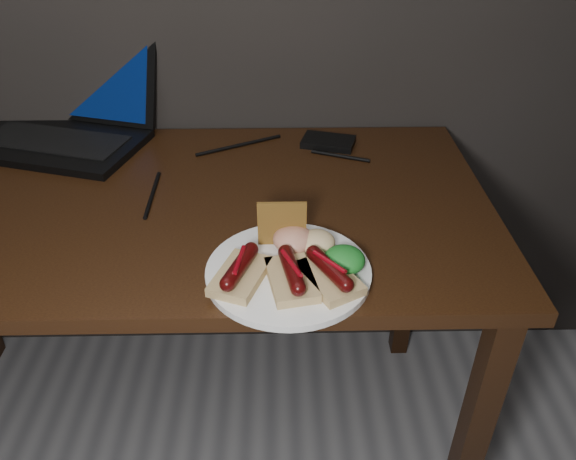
# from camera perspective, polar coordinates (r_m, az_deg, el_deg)

# --- Properties ---
(desk) EXTENTS (1.40, 0.70, 0.75)m
(desk) POSITION_cam_1_polar(r_m,az_deg,el_deg) (1.23, -13.59, -0.60)
(desk) COLOR #321D0C
(desk) RESTS_ON ground
(laptop) EXTENTS (0.48, 0.43, 0.25)m
(laptop) POSITION_cam_1_polar(r_m,az_deg,el_deg) (1.49, -21.70, 10.70)
(laptop) COLOR black
(laptop) RESTS_ON desk
(hard_drive) EXTENTS (0.14, 0.11, 0.02)m
(hard_drive) POSITION_cam_1_polar(r_m,az_deg,el_deg) (1.37, 4.12, 8.92)
(hard_drive) COLOR black
(hard_drive) RESTS_ON desk
(desk_cables) EXTENTS (0.96, 0.37, 0.01)m
(desk_cables) POSITION_cam_1_polar(r_m,az_deg,el_deg) (1.30, -12.27, 6.47)
(desk_cables) COLOR black
(desk_cables) RESTS_ON desk
(plate) EXTENTS (0.28, 0.28, 0.01)m
(plate) POSITION_cam_1_polar(r_m,az_deg,el_deg) (0.94, 0.04, -4.24)
(plate) COLOR white
(plate) RESTS_ON desk
(bread_sausage_left) EXTENTS (0.11, 0.13, 0.04)m
(bread_sausage_left) POSITION_cam_1_polar(r_m,az_deg,el_deg) (0.91, -4.90, -4.24)
(bread_sausage_left) COLOR tan
(bread_sausage_left) RESTS_ON plate
(bread_sausage_center) EXTENTS (0.09, 0.13, 0.04)m
(bread_sausage_center) POSITION_cam_1_polar(r_m,az_deg,el_deg) (0.90, 0.36, -4.62)
(bread_sausage_center) COLOR tan
(bread_sausage_center) RESTS_ON plate
(bread_sausage_right) EXTENTS (0.12, 0.13, 0.04)m
(bread_sausage_right) POSITION_cam_1_polar(r_m,az_deg,el_deg) (0.90, 4.17, -4.46)
(bread_sausage_right) COLOR tan
(bread_sausage_right) RESTS_ON plate
(crispbread) EXTENTS (0.08, 0.01, 0.08)m
(crispbread) POSITION_cam_1_polar(r_m,az_deg,el_deg) (0.97, -0.62, 0.66)
(crispbread) COLOR olive
(crispbread) RESTS_ON plate
(salad_greens) EXTENTS (0.07, 0.07, 0.04)m
(salad_greens) POSITION_cam_1_polar(r_m,az_deg,el_deg) (0.93, 5.74, -3.02)
(salad_greens) COLOR #115518
(salad_greens) RESTS_ON plate
(salsa_mound) EXTENTS (0.07, 0.07, 0.04)m
(salsa_mound) POSITION_cam_1_polar(r_m,az_deg,el_deg) (0.97, 0.55, -0.94)
(salsa_mound) COLOR maroon
(salsa_mound) RESTS_ON plate
(coleslaw_mound) EXTENTS (0.06, 0.06, 0.04)m
(coleslaw_mound) POSITION_cam_1_polar(r_m,az_deg,el_deg) (0.97, 2.94, -1.22)
(coleslaw_mound) COLOR beige
(coleslaw_mound) RESTS_ON plate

